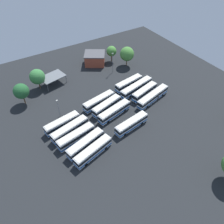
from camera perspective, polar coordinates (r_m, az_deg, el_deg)
The scene contains 22 objects.
ground_plane at distance 75.45m, azimuth 0.55°, elevation -0.99°, with size 112.33×112.33×0.00m, color black.
bus_row0_slot0 at distance 87.07m, azimuth 4.43°, elevation 7.53°, with size 12.58×4.36×3.51m.
bus_row0_slot1 at distance 85.19m, azimuth 6.45°, elevation 6.44°, with size 15.42×5.55×3.51m.
bus_row0_slot2 at distance 83.41m, azimuth 8.52°, elevation 5.27°, with size 12.27×5.37×3.51m.
bus_row0_slot3 at distance 81.70m, azimuth 10.69°, elevation 4.01°, with size 15.40×5.98×3.51m.
bus_row1_slot0 at distance 78.42m, azimuth -3.43°, elevation 2.84°, with size 12.92×4.72×3.51m.
bus_row1_slot1 at distance 76.41m, azimuth -1.43°, elevation 1.61°, with size 12.21×5.45×3.51m.
bus_row1_slot2 at distance 74.28m, azimuth 0.60°, elevation 0.12°, with size 13.14×5.16×3.51m.
bus_row1_slot4 at distance 70.48m, azimuth 5.12°, elevation -3.12°, with size 12.49×4.26×3.51m.
bus_row2_slot0 at distance 72.14m, azimuth -12.95°, elevation -2.96°, with size 12.18×4.28×3.51m.
bus_row2_slot1 at distance 69.88m, azimuth -11.01°, elevation -4.49°, with size 13.07×5.25×3.51m.
bus_row2_slot2 at distance 67.56m, azimuth -9.46°, elevation -6.40°, with size 12.62×4.59×3.51m.
bus_row2_slot3 at distance 65.42m, azimuth -6.99°, elevation -8.28°, with size 12.92×5.67×3.51m.
bus_row2_slot4 at distance 63.58m, azimuth -5.01°, elevation -10.19°, with size 12.89×5.59×3.51m.
depot_building at distance 101.67m, azimuth -4.54°, elevation 13.81°, with size 11.86×11.51×5.21m.
maintenance_shelter at distance 90.95m, azimuth -15.36°, elevation 8.93°, with size 10.32×8.04×3.60m.
lamp_post_by_building at distance 94.10m, azimuth 0.15°, elevation 12.98°, with size 0.56×0.28×9.15m.
lamp_post_near_entrance at distance 74.68m, azimuth -13.92°, elevation 1.13°, with size 0.56×0.28×7.29m.
tree_northwest at distance 102.21m, azimuth -0.14°, elevation 15.69°, with size 4.58×4.58×7.39m.
tree_south_edge at distance 83.17m, azimuth -22.77°, elevation 5.05°, with size 5.52×5.52×8.35m.
tree_north_edge at distance 88.67m, azimuth -19.06°, elevation 8.74°, with size 5.88×5.88×8.53m.
tree_west_edge at distance 98.85m, azimuth 3.96°, elevation 14.97°, with size 6.22×6.22×8.83m.
Camera 1 is at (28.76, 45.29, 53.04)m, focal length 34.78 mm.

